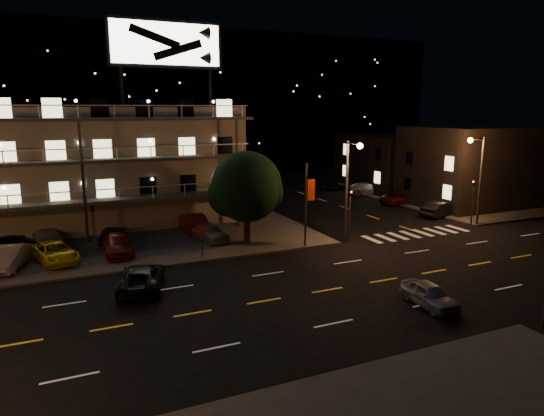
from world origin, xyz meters
name	(u,v)px	position (x,y,z in m)	size (l,w,h in m)	color
ground	(297,296)	(0.00, 0.00, 0.00)	(140.00, 140.00, 0.00)	black
curb_nw	(33,237)	(-14.00, 20.00, 0.07)	(44.00, 24.00, 0.15)	#3C3B39
curb_ne	(446,197)	(30.00, 20.00, 0.07)	(16.00, 24.00, 0.15)	#3C3B39
motel	(78,165)	(-9.94, 23.88, 5.34)	(28.00, 13.80, 18.10)	gray
side_bldg_front	(475,166)	(29.99, 16.00, 4.25)	(14.06, 10.00, 8.50)	black
side_bldg_back	(403,162)	(29.99, 28.00, 3.50)	(14.06, 12.00, 7.00)	black
hill_backdrop	(87,102)	(-5.94, 68.78, 11.55)	(120.00, 25.00, 24.00)	black
streetlight_nc	(349,181)	(8.50, 7.94, 4.96)	(0.44, 1.92, 8.00)	#2D2D30
streetlight_ne	(478,171)	(22.14, 8.30, 4.96)	(1.92, 0.44, 8.00)	#2D2D30
signal_nw	(350,210)	(9.00, 8.50, 2.57)	(0.20, 0.27, 4.60)	#2D2D30
signal_ne	(473,198)	(22.00, 8.50, 2.57)	(0.27, 0.20, 4.60)	#2D2D30
banner_north	(307,203)	(5.09, 8.40, 3.43)	(0.83, 0.16, 6.40)	#2D2D30
stop_sign	(202,236)	(-3.00, 8.57, 1.71)	(0.91, 0.11, 2.61)	#2D2D30
tree	(246,189)	(1.27, 11.07, 4.37)	(5.64, 5.43, 7.10)	black
lot_car_1	(9,258)	(-15.05, 11.42, 0.88)	(1.54, 4.42, 1.46)	#939298
lot_car_2	(55,253)	(-12.37, 11.76, 0.82)	(2.22, 4.80, 1.34)	gold
lot_car_3	(118,244)	(-8.22, 11.99, 0.84)	(1.93, 4.76, 1.38)	#5C150D
lot_car_4	(210,232)	(-1.17, 12.74, 0.85)	(1.65, 4.09, 1.39)	#939298
lot_car_6	(9,244)	(-15.38, 15.58, 0.78)	(2.10, 4.55, 1.27)	black
lot_car_7	(47,237)	(-12.84, 16.54, 0.81)	(1.84, 4.52, 1.31)	#939298
lot_car_8	(111,234)	(-8.31, 15.34, 0.80)	(1.53, 3.80, 1.29)	black
lot_car_9	(193,222)	(-1.58, 16.39, 0.91)	(1.62, 4.64, 1.53)	#5C150D
side_car_0	(441,209)	(22.12, 12.48, 0.75)	(1.60, 4.57, 1.51)	black
side_car_1	(400,198)	(22.67, 19.36, 0.65)	(2.15, 4.66, 1.29)	#5C150D
side_car_2	(367,189)	(22.79, 25.67, 0.75)	(2.10, 5.16, 1.50)	#939298
side_car_3	(333,185)	(20.96, 30.74, 0.64)	(1.52, 3.78, 1.29)	black
road_car_east	(429,295)	(5.79, -4.19, 0.63)	(1.49, 3.71, 1.27)	#939298
road_car_west	(141,277)	(-7.80, 4.61, 0.71)	(2.37, 5.13, 1.43)	black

